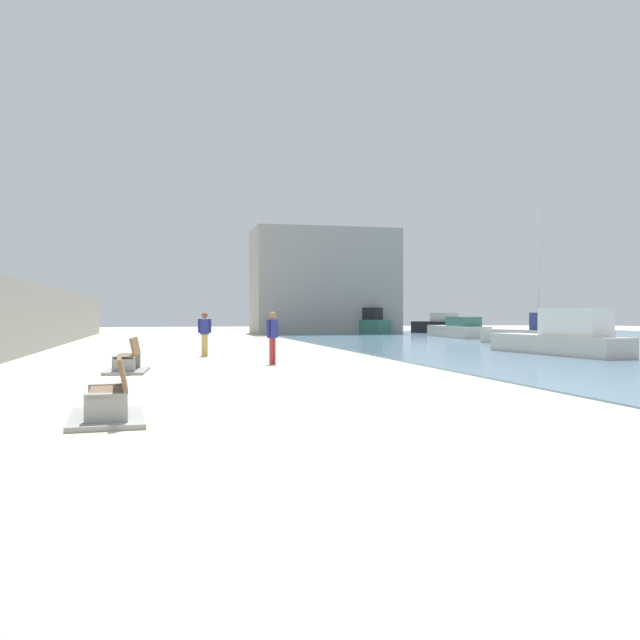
# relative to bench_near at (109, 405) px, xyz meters

# --- Properties ---
(ground_plane) EXTENTS (120.00, 120.00, 0.00)m
(ground_plane) POSITION_rel_bench_near_xyz_m (2.78, 16.87, -0.23)
(ground_plane) COLOR beige
(seawall) EXTENTS (0.80, 64.00, 2.92)m
(seawall) POSITION_rel_bench_near_xyz_m (-4.72, 16.87, 1.23)
(seawall) COLOR gray
(seawall) RESTS_ON ground
(bench_near) EXTENTS (1.22, 2.16, 0.98)m
(bench_near) POSITION_rel_bench_near_xyz_m (0.00, 0.00, 0.00)
(bench_near) COLOR gray
(bench_near) RESTS_ON ground
(bench_far) EXTENTS (1.24, 2.17, 0.98)m
(bench_far) POSITION_rel_bench_near_xyz_m (-0.13, 8.82, 0.00)
(bench_far) COLOR gray
(bench_far) RESTS_ON ground
(person_walking) EXTENTS (0.52, 0.25, 1.70)m
(person_walking) POSITION_rel_bench_near_xyz_m (2.41, 15.68, 0.76)
(person_walking) COLOR gold
(person_walking) RESTS_ON ground
(person_standing) EXTENTS (0.44, 0.36, 1.71)m
(person_standing) POSITION_rel_bench_near_xyz_m (4.31, 10.94, 0.77)
(person_standing) COLOR #B22D33
(person_standing) RESTS_ON ground
(boat_far_right) EXTENTS (4.48, 7.05, 7.05)m
(boat_far_right) POSITION_rel_bench_near_xyz_m (20.50, 20.79, 0.44)
(boat_far_right) COLOR beige
(boat_far_right) RESTS_ON water_bay
(boat_mid_bay) EXTENTS (3.85, 4.71, 1.69)m
(boat_mid_bay) POSITION_rel_bench_near_xyz_m (23.61, 42.30, 0.45)
(boat_mid_bay) COLOR black
(boat_mid_bay) RESTS_ON water_bay
(boat_nearest) EXTENTS (4.16, 5.12, 5.36)m
(boat_nearest) POSITION_rel_bench_near_xyz_m (16.89, 42.55, 0.61)
(boat_nearest) COLOR #337060
(boat_nearest) RESTS_ON water_bay
(boat_far_left) EXTENTS (2.50, 7.87, 1.40)m
(boat_far_left) POSITION_rel_bench_near_xyz_m (20.69, 32.23, 0.33)
(boat_far_left) COLOR beige
(boat_far_left) RESTS_ON water_bay
(boat_outer) EXTENTS (2.13, 7.18, 1.82)m
(boat_outer) POSITION_rel_bench_near_xyz_m (16.03, 12.71, 0.46)
(boat_outer) COLOR beige
(boat_outer) RESTS_ON water_bay
(harbor_building) EXTENTS (12.00, 6.00, 8.75)m
(harbor_building) POSITION_rel_bench_near_xyz_m (14.22, 44.87, 4.14)
(harbor_building) COLOR gray
(harbor_building) RESTS_ON ground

